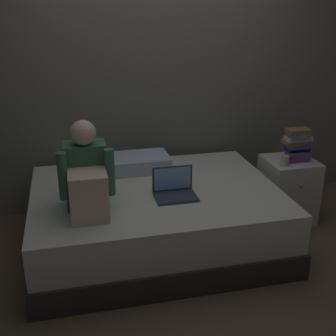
# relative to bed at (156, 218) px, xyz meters

# --- Properties ---
(ground_plane) EXTENTS (8.00, 8.00, 0.00)m
(ground_plane) POSITION_rel_bed_xyz_m (0.20, -0.30, -0.26)
(ground_plane) COLOR brown
(wall_back) EXTENTS (5.60, 0.10, 2.70)m
(wall_back) POSITION_rel_bed_xyz_m (0.20, 0.90, 1.09)
(wall_back) COLOR slate
(wall_back) RESTS_ON ground_plane
(bed) EXTENTS (2.00, 1.50, 0.52)m
(bed) POSITION_rel_bed_xyz_m (0.00, 0.00, 0.00)
(bed) COLOR #332D2B
(bed) RESTS_ON ground_plane
(nightstand) EXTENTS (0.44, 0.46, 0.59)m
(nightstand) POSITION_rel_bed_xyz_m (1.30, 0.20, 0.04)
(nightstand) COLOR beige
(nightstand) RESTS_ON ground_plane
(person_sitting) EXTENTS (0.39, 0.44, 0.65)m
(person_sitting) POSITION_rel_bed_xyz_m (-0.55, -0.26, 0.51)
(person_sitting) COLOR #38664C
(person_sitting) RESTS_ON bed
(laptop) EXTENTS (0.32, 0.23, 0.22)m
(laptop) POSITION_rel_bed_xyz_m (0.12, -0.17, 0.32)
(laptop) COLOR #333842
(laptop) RESTS_ON bed
(pillow) EXTENTS (0.56, 0.36, 0.13)m
(pillow) POSITION_rel_bed_xyz_m (-0.07, 0.45, 0.33)
(pillow) COLOR silver
(pillow) RESTS_ON bed
(book_stack) EXTENTS (0.24, 0.17, 0.30)m
(book_stack) POSITION_rel_bed_xyz_m (1.33, 0.18, 0.48)
(book_stack) COLOR #703D84
(book_stack) RESTS_ON nightstand
(mug) EXTENTS (0.08, 0.08, 0.09)m
(mug) POSITION_rel_bed_xyz_m (1.17, 0.08, 0.38)
(mug) COLOR #BCB2A3
(mug) RESTS_ON nightstand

